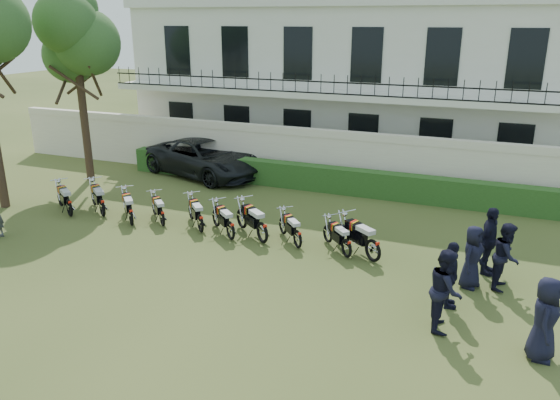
{
  "coord_description": "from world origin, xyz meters",
  "views": [
    {
      "loc": [
        6.86,
        -12.66,
        6.51
      ],
      "look_at": [
        0.66,
        2.61,
        1.02
      ],
      "focal_mm": 35.0,
      "sensor_mm": 36.0,
      "label": 1
    }
  ],
  "objects": [
    {
      "name": "motorcycle_1",
      "position": [
        -5.46,
        1.45,
        0.5
      ],
      "size": [
        1.63,
        1.32,
        1.09
      ],
      "rotation": [
        0.0,
        0.0,
        0.9
      ],
      "color": "black",
      "rests_on": "ground"
    },
    {
      "name": "suv",
      "position": [
        -4.83,
        7.4,
        0.79
      ],
      "size": [
        6.19,
        4.21,
        1.57
      ],
      "primitive_type": "imported",
      "rotation": [
        0.0,
        0.0,
        1.26
      ],
      "color": "black",
      "rests_on": "ground"
    },
    {
      "name": "officer_2",
      "position": [
        6.22,
        -0.48,
        0.82
      ],
      "size": [
        0.6,
        1.03,
        1.65
      ],
      "primitive_type": "imported",
      "rotation": [
        0.0,
        0.0,
        1.78
      ],
      "color": "black",
      "rests_on": "ground"
    },
    {
      "name": "motorcycle_4",
      "position": [
        -1.59,
        1.43,
        0.47
      ],
      "size": [
        1.36,
        1.41,
        1.02
      ],
      "rotation": [
        0.0,
        0.0,
        0.76
      ],
      "color": "black",
      "rests_on": "ground"
    },
    {
      "name": "hedge",
      "position": [
        1.0,
        7.2,
        0.5
      ],
      "size": [
        18.0,
        0.6,
        1.0
      ],
      "primitive_type": "cube",
      "color": "#224318",
      "rests_on": "ground"
    },
    {
      "name": "tree_west_near",
      "position": [
        -8.96,
        5.0,
        5.89
      ],
      "size": [
        3.4,
        3.2,
        7.9
      ],
      "color": "#473323",
      "rests_on": "ground"
    },
    {
      "name": "motorcycle_5",
      "position": [
        -0.42,
        1.24,
        0.47
      ],
      "size": [
        1.45,
        1.29,
        1.01
      ],
      "rotation": [
        0.0,
        0.0,
        0.85
      ],
      "color": "black",
      "rests_on": "ground"
    },
    {
      "name": "perimeter_wall",
      "position": [
        0.0,
        8.0,
        1.17
      ],
      "size": [
        30.0,
        0.35,
        2.3
      ],
      "color": "silver",
      "rests_on": "ground"
    },
    {
      "name": "motorcycle_6",
      "position": [
        0.59,
        1.37,
        0.52
      ],
      "size": [
        1.69,
        1.35,
        1.13
      ],
      "rotation": [
        0.0,
        0.0,
        0.91
      ],
      "color": "black",
      "rests_on": "ground"
    },
    {
      "name": "ground",
      "position": [
        0.0,
        0.0,
        0.0
      ],
      "size": [
        100.0,
        100.0,
        0.0
      ],
      "primitive_type": "plane",
      "color": "#36461C",
      "rests_on": "ground"
    },
    {
      "name": "motorcycle_0",
      "position": [
        -6.5,
        1.01,
        0.49
      ],
      "size": [
        1.66,
        1.18,
        1.06
      ],
      "rotation": [
        0.0,
        0.0,
        0.97
      ],
      "color": "black",
      "rests_on": "ground"
    },
    {
      "name": "officer_3",
      "position": [
        6.62,
        0.79,
        0.82
      ],
      "size": [
        0.76,
        0.93,
        1.65
      ],
      "primitive_type": "imported",
      "rotation": [
        0.0,
        0.0,
        1.23
      ],
      "color": "black",
      "rests_on": "ground"
    },
    {
      "name": "motorcycle_8",
      "position": [
        3.24,
        1.31,
        0.44
      ],
      "size": [
        1.26,
        1.31,
        0.95
      ],
      "rotation": [
        0.0,
        0.0,
        0.77
      ],
      "color": "black",
      "rests_on": "ground"
    },
    {
      "name": "motorcycle_7",
      "position": [
        1.71,
        1.42,
        0.44
      ],
      "size": [
        1.25,
        1.33,
        0.95
      ],
      "rotation": [
        0.0,
        0.0,
        0.75
      ],
      "color": "black",
      "rests_on": "ground"
    },
    {
      "name": "motorcycle_3",
      "position": [
        -3.04,
        1.44,
        0.43
      ],
      "size": [
        1.31,
        1.25,
        0.94
      ],
      "rotation": [
        0.0,
        0.0,
        0.81
      ],
      "color": "black",
      "rests_on": "ground"
    },
    {
      "name": "officer_5",
      "position": [
        6.98,
        1.76,
        0.93
      ],
      "size": [
        0.7,
        1.17,
        1.86
      ],
      "primitive_type": "imported",
      "rotation": [
        0.0,
        0.0,
        1.33
      ],
      "color": "black",
      "rests_on": "ground"
    },
    {
      "name": "motorcycle_2",
      "position": [
        -4.02,
        1.1,
        0.48
      ],
      "size": [
        1.4,
        1.42,
        1.04
      ],
      "rotation": [
        0.0,
        0.0,
        0.78
      ],
      "color": "black",
      "rests_on": "ground"
    },
    {
      "name": "officer_0",
      "position": [
        8.15,
        -1.93,
        0.89
      ],
      "size": [
        0.63,
        0.91,
        1.77
      ],
      "primitive_type": "imported",
      "rotation": [
        0.0,
        0.0,
        1.49
      ],
      "color": "black",
      "rests_on": "ground"
    },
    {
      "name": "officer_1",
      "position": [
        6.2,
        -1.49,
        0.93
      ],
      "size": [
        0.82,
        0.99,
        1.86
      ],
      "primitive_type": "imported",
      "rotation": [
        0.0,
        0.0,
        1.7
      ],
      "color": "black",
      "rests_on": "ground"
    },
    {
      "name": "motorcycle_9",
      "position": [
        4.0,
        1.3,
        0.52
      ],
      "size": [
        1.7,
        1.33,
        1.13
      ],
      "rotation": [
        0.0,
        0.0,
        0.92
      ],
      "color": "black",
      "rests_on": "ground"
    },
    {
      "name": "building",
      "position": [
        0.0,
        13.96,
        3.71
      ],
      "size": [
        20.4,
        9.6,
        7.4
      ],
      "color": "silver",
      "rests_on": "ground"
    },
    {
      "name": "officer_4",
      "position": [
        7.41,
        1.05,
        0.87
      ],
      "size": [
        0.77,
        0.93,
        1.74
      ],
      "primitive_type": "imported",
      "rotation": [
        0.0,
        0.0,
        1.43
      ],
      "color": "black",
      "rests_on": "ground"
    }
  ]
}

